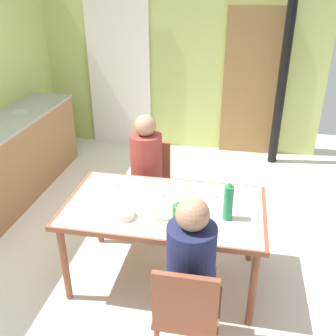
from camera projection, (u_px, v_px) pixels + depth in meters
ground_plane at (124, 261)px, 3.50m from camera, size 7.21×7.21×0.00m
wall_back at (176, 58)px, 5.35m from camera, size 4.07×0.10×2.61m
door_wooden at (253, 84)px, 5.23m from camera, size 0.80×0.05×2.00m
stove_pipe_column at (284, 67)px, 4.80m from camera, size 0.12×0.12×2.61m
curtain_panel at (119, 72)px, 5.49m from camera, size 0.90×0.03×2.19m
kitchen_counter at (10, 160)px, 4.37m from camera, size 0.61×2.34×0.91m
dining_table at (164, 212)px, 3.02m from camera, size 1.56×0.89×0.73m
chair_near_diner at (187, 311)px, 2.35m from camera, size 0.40×0.40×0.87m
chair_far_diner at (150, 180)px, 3.85m from camera, size 0.40×0.40×0.87m
person_near_diner at (191, 260)px, 2.34m from camera, size 0.30×0.37×0.77m
person_far_diner at (146, 160)px, 3.60m from camera, size 0.30×0.37×0.77m
water_bottle_green_near at (228, 202)px, 2.76m from camera, size 0.07×0.07×0.30m
water_bottle_green_far at (178, 220)px, 2.58m from camera, size 0.08×0.08×0.28m
serving_bowl_center at (123, 214)px, 2.83m from camera, size 0.17×0.17×0.05m
dinner_plate_near_left at (154, 193)px, 3.15m from camera, size 0.19×0.19×0.01m
dinner_plate_near_right at (206, 193)px, 3.14m from camera, size 0.21×0.21×0.01m
dinner_plate_far_center at (108, 183)px, 3.29m from camera, size 0.20×0.20×0.01m
drinking_glass_by_near_diner at (200, 226)px, 2.66m from camera, size 0.06×0.06×0.10m
bread_plate_sliced at (164, 213)px, 2.87m from camera, size 0.19×0.19×0.02m
cutlery_knife_near at (250, 241)px, 2.58m from camera, size 0.14×0.09×0.00m
cutlery_fork_near at (86, 215)px, 2.86m from camera, size 0.08×0.14×0.00m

